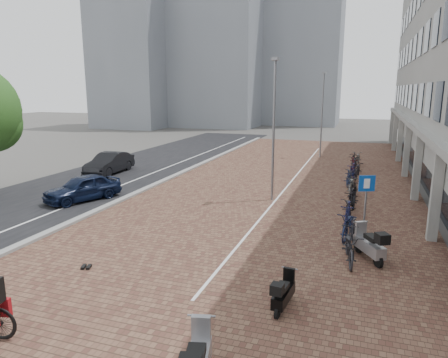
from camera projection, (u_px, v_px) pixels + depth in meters
ground at (168, 250)px, 14.29m from camera, size 140.00×140.00×0.00m
plaza_brick at (288, 182)px, 24.74m from camera, size 14.50×42.00×0.04m
street_asphalt at (129, 171)px, 28.23m from camera, size 8.00×50.00×0.03m
curb at (180, 173)px, 26.98m from camera, size 0.35×42.00×0.14m
lane_line at (155, 172)px, 27.59m from camera, size 0.12×44.00×0.00m
parking_line at (291, 182)px, 24.67m from camera, size 0.10×30.00×0.00m
bg_towers at (226, 31)px, 61.06m from camera, size 33.00×23.00×32.00m
car_navy at (83, 188)px, 20.57m from camera, size 2.94×4.12×1.30m
car_dark at (109, 163)px, 27.19m from camera, size 1.65×4.26×1.39m
shoes at (86, 268)px, 12.77m from camera, size 0.48×0.44×0.10m
scooter_front at (369, 243)px, 13.33m from camera, size 1.31×1.75×1.17m
scooter_mid at (284, 292)px, 10.36m from camera, size 0.57×1.42×0.95m
parking_sign at (366, 200)px, 14.01m from camera, size 0.53×0.23×2.65m
lamp_near at (274, 132)px, 19.94m from camera, size 0.12×0.12×6.88m
lamp_far at (322, 116)px, 33.03m from camera, size 0.12×0.12×6.75m
bike_row at (353, 185)px, 21.77m from camera, size 1.32×20.44×1.05m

